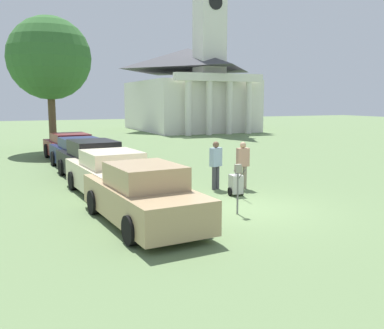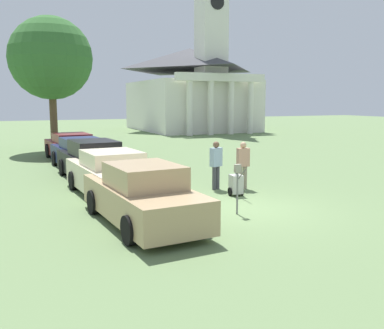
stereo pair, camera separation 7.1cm
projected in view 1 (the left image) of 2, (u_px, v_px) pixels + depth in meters
The scene contains 12 objects.
ground_plane at pixel (241, 209), 12.26m from camera, with size 120.00×120.00×0.00m, color #607A4C.
parked_car_tan at pixel (143, 196), 10.71m from camera, with size 2.19×4.79×1.53m.
parked_car_cream at pixel (111, 175), 13.87m from camera, with size 2.28×4.82×1.48m.
parked_car_black at pixel (93, 162), 16.64m from camera, with size 2.22×5.18×1.55m.
parked_car_navy at pixel (80, 154), 19.34m from camera, with size 2.25×4.91×1.41m.
parked_car_maroon at pixel (70, 147), 22.10m from camera, with size 2.31×5.10×1.40m.
parking_meter at pixel (238, 180), 11.54m from camera, with size 0.18×0.09×1.38m.
person_worker at pixel (216, 162), 14.78m from camera, with size 0.47×0.35×1.68m.
person_supervisor at pixel (243, 162), 14.87m from camera, with size 0.44×0.27×1.66m.
equipment_cart at pixel (236, 184), 13.89m from camera, with size 0.50×1.00×1.00m.
church at pixel (190, 82), 44.11m from camera, with size 10.42×14.16×21.88m.
shade_tree at pixel (49, 58), 25.39m from camera, with size 4.91×4.91×8.02m.
Camera 1 is at (-6.09, -10.36, 3.08)m, focal length 40.00 mm.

